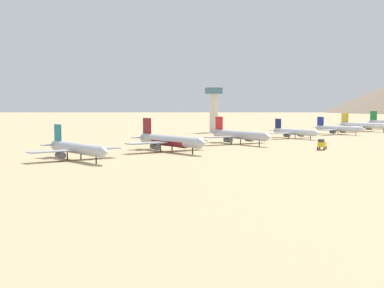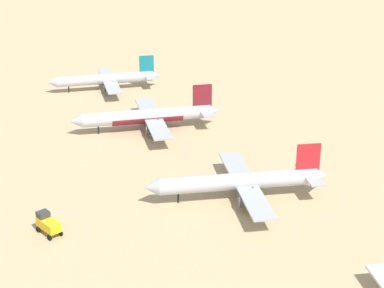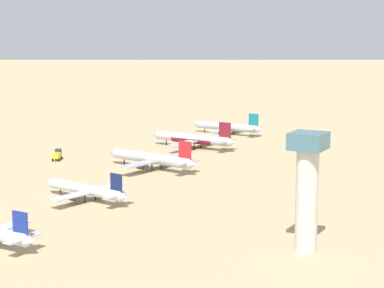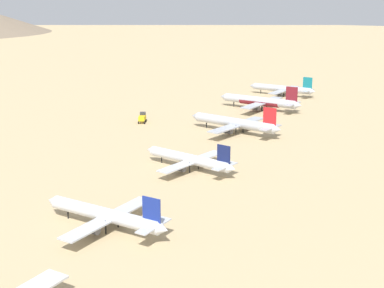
{
  "view_description": "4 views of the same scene",
  "coord_description": "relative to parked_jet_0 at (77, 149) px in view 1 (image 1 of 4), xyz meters",
  "views": [
    {
      "loc": [
        161.78,
        -207.76,
        16.71
      ],
      "look_at": [
        24.97,
        -85.04,
        3.06
      ],
      "focal_mm": 51.52,
      "sensor_mm": 36.0,
      "label": 1
    },
    {
      "loc": [
        51.54,
        59.68,
        57.71
      ],
      "look_at": [
        10.89,
        -65.95,
        3.63
      ],
      "focal_mm": 57.67,
      "sensor_mm": 36.0,
      "label": 2
    },
    {
      "loc": [
        -117.43,
        156.16,
        47.8
      ],
      "look_at": [
        7.99,
        -71.81,
        4.58
      ],
      "focal_mm": 67.12,
      "sensor_mm": 36.0,
      "label": 3
    },
    {
      "loc": [
        -70.28,
        127.67,
        46.45
      ],
      "look_at": [
        2.14,
        -2.01,
        6.45
      ],
      "focal_mm": 50.43,
      "sensor_mm": 36.0,
      "label": 4
    }
  ],
  "objects": [
    {
      "name": "parked_jet_5",
      "position": [
        -30.88,
        209.42,
        0.16
      ],
      "size": [
        36.92,
        29.93,
        10.66
      ],
      "color": "silver",
      "rests_on": "ground"
    },
    {
      "name": "parked_jet_4",
      "position": [
        -23.59,
        171.22,
        -0.31
      ],
      "size": [
        32.1,
        26.04,
        9.26
      ],
      "color": "silver",
      "rests_on": "ground"
    },
    {
      "name": "parked_jet_2",
      "position": [
        -12.01,
        81.97,
        0.27
      ],
      "size": [
        38.0,
        31.05,
        10.98
      ],
      "color": "#B2B7C1",
      "rests_on": "ground"
    },
    {
      "name": "service_truck",
      "position": [
        26.58,
        84.24,
        -1.35
      ],
      "size": [
        4.55,
        5.7,
        3.9
      ],
      "color": "yellow",
      "rests_on": "ground"
    },
    {
      "name": "parked_jet_1",
      "position": [
        -3.82,
        38.46,
        0.34
      ],
      "size": [
        39.29,
        31.97,
        11.33
      ],
      "color": "#B2B7C1",
      "rests_on": "ground"
    },
    {
      "name": "parked_jet_3",
      "position": [
        -19.02,
        127.52,
        -0.35
      ],
      "size": [
        31.61,
        25.84,
        9.14
      ],
      "color": "silver",
      "rests_on": "ground"
    },
    {
      "name": "control_tower",
      "position": [
        -87.19,
        140.55,
        11.07
      ],
      "size": [
        7.2,
        7.2,
        25.7
      ],
      "color": "beige",
      "rests_on": "ground"
    },
    {
      "name": "parked_jet_0",
      "position": [
        0.0,
        0.0,
        0.0
      ],
      "size": [
        35.29,
        28.69,
        10.17
      ],
      "color": "#B2B7C1",
      "rests_on": "ground"
    },
    {
      "name": "ground_plane",
      "position": [
        -19.73,
        125.73,
        -3.43
      ],
      "size": [
        1800.0,
        1800.0,
        0.0
      ],
      "primitive_type": "plane",
      "color": "tan"
    }
  ]
}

